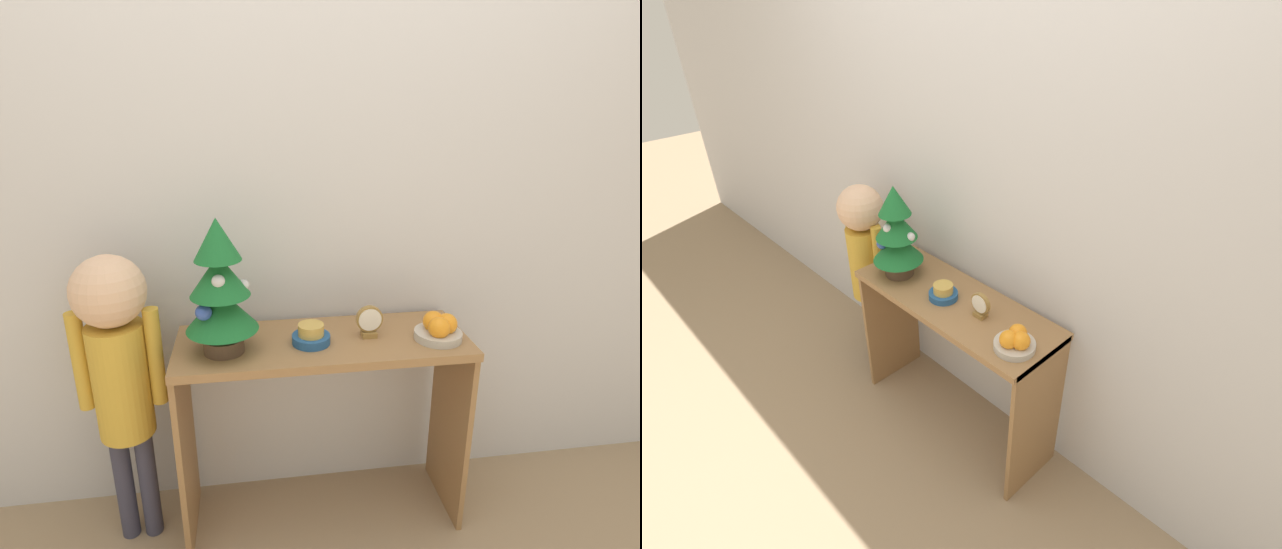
{
  "view_description": "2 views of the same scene",
  "coord_description": "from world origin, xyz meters",
  "views": [
    {
      "loc": [
        -0.23,
        -1.35,
        1.52
      ],
      "look_at": [
        -0.01,
        0.17,
        0.99
      ],
      "focal_mm": 28.0,
      "sensor_mm": 36.0,
      "label": 1
    },
    {
      "loc": [
        1.29,
        -1.03,
        2.03
      ],
      "look_at": [
        0.07,
        0.16,
        0.92
      ],
      "focal_mm": 28.0,
      "sensor_mm": 36.0,
      "label": 2
    }
  ],
  "objects": [
    {
      "name": "desk_clock",
      "position": [
        0.16,
        0.18,
        0.8
      ],
      "size": [
        0.09,
        0.04,
        0.11
      ],
      "color": "olive",
      "rests_on": "console_table"
    },
    {
      "name": "back_wall",
      "position": [
        0.0,
        0.41,
        1.25
      ],
      "size": [
        7.0,
        0.05,
        2.5
      ],
      "primitive_type": "cube",
      "color": "silver",
      "rests_on": "ground_plane"
    },
    {
      "name": "fruit_bowl",
      "position": [
        0.39,
        0.13,
        0.79
      ],
      "size": [
        0.16,
        0.16,
        0.09
      ],
      "color": "#B7B2A8",
      "rests_on": "console_table"
    },
    {
      "name": "mini_tree",
      "position": [
        -0.33,
        0.14,
        0.97
      ],
      "size": [
        0.23,
        0.23,
        0.45
      ],
      "color": "#4C3828",
      "rests_on": "console_table"
    },
    {
      "name": "child_figure",
      "position": [
        -0.68,
        0.18,
        0.73
      ],
      "size": [
        0.29,
        0.23,
        1.08
      ],
      "color": "#38384C",
      "rests_on": "ground_plane"
    },
    {
      "name": "singing_bowl",
      "position": [
        -0.04,
        0.16,
        0.78
      ],
      "size": [
        0.13,
        0.13,
        0.07
      ],
      "color": "#235189",
      "rests_on": "console_table"
    },
    {
      "name": "console_table",
      "position": [
        0.0,
        0.18,
        0.56
      ],
      "size": [
        1.0,
        0.36,
        0.75
      ],
      "color": "olive",
      "rests_on": "ground_plane"
    }
  ]
}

